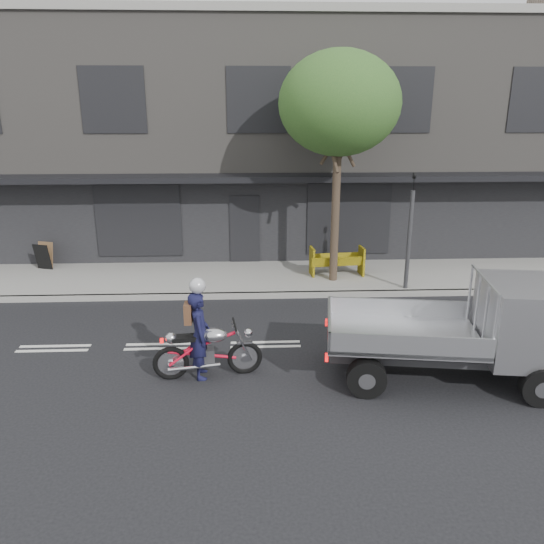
{
  "coord_description": "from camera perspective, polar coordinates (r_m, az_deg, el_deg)",
  "views": [
    {
      "loc": [
        -0.33,
        -11.1,
        5.28
      ],
      "look_at": [
        0.17,
        0.5,
        1.59
      ],
      "focal_mm": 35.0,
      "sensor_mm": 36.0,
      "label": 1
    }
  ],
  "objects": [
    {
      "name": "sidewalk",
      "position": [
        16.64,
        -1.21,
        -0.62
      ],
      "size": [
        32.0,
        3.2,
        0.15
      ],
      "primitive_type": "cube",
      "color": "gray",
      "rests_on": "ground"
    },
    {
      "name": "rider",
      "position": [
        10.68,
        -7.79,
        -6.76
      ],
      "size": [
        0.51,
        0.7,
        1.8
      ],
      "primitive_type": "imported",
      "rotation": [
        0.0,
        0.0,
        1.7
      ],
      "color": "#131334",
      "rests_on": "ground"
    },
    {
      "name": "flatbed_ute",
      "position": [
        11.21,
        23.8,
        -5.13
      ],
      "size": [
        4.88,
        2.51,
        2.16
      ],
      "rotation": [
        0.0,
        0.0,
        -0.14
      ],
      "color": "black",
      "rests_on": "ground"
    },
    {
      "name": "construction_barrier",
      "position": [
        16.43,
        7.12,
        0.99
      ],
      "size": [
        1.73,
        0.83,
        0.93
      ],
      "primitive_type": null,
      "rotation": [
        0.0,
        0.0,
        0.1
      ],
      "color": "yellow",
      "rests_on": "sidewalk"
    },
    {
      "name": "kerb",
      "position": [
        15.12,
        -1.07,
        -2.52
      ],
      "size": [
        32.0,
        0.2,
        0.15
      ],
      "primitive_type": "cube",
      "color": "gray",
      "rests_on": "ground"
    },
    {
      "name": "motorcycle",
      "position": [
        10.8,
        -6.92,
        -8.29
      ],
      "size": [
        2.2,
        0.64,
        1.13
      ],
      "rotation": [
        0.0,
        0.0,
        0.12
      ],
      "color": "black",
      "rests_on": "ground"
    },
    {
      "name": "sandwich_board",
      "position": [
        18.62,
        -23.46,
        1.5
      ],
      "size": [
        0.62,
        0.51,
        0.85
      ],
      "primitive_type": null,
      "rotation": [
        0.0,
        0.0,
        -0.31
      ],
      "color": "black",
      "rests_on": "sidewalk"
    },
    {
      "name": "building_main",
      "position": [
        22.44,
        -1.67,
        14.33
      ],
      "size": [
        26.0,
        10.0,
        8.0
      ],
      "primitive_type": "cube",
      "color": "slate",
      "rests_on": "ground"
    },
    {
      "name": "street_tree",
      "position": [
        15.51,
        7.26,
        17.47
      ],
      "size": [
        3.4,
        3.4,
        6.74
      ],
      "color": "#382B21",
      "rests_on": "ground"
    },
    {
      "name": "ground",
      "position": [
        12.29,
        -0.7,
        -7.82
      ],
      "size": [
        80.0,
        80.0,
        0.0
      ],
      "primitive_type": "plane",
      "color": "black",
      "rests_on": "ground"
    },
    {
      "name": "traffic_light_pole",
      "position": [
        15.57,
        14.55,
        3.57
      ],
      "size": [
        0.12,
        0.12,
        3.5
      ],
      "color": "#2D2D30",
      "rests_on": "ground"
    }
  ]
}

